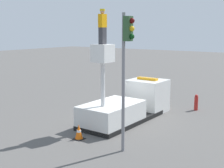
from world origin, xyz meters
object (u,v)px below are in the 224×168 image
Objects in this scene: bucket_truck at (128,105)px; worker at (103,27)px; fire_hydrant at (196,102)px; traffic_cone_rear at (79,132)px; traffic_light_pole at (126,56)px.

bucket_truck is 3.87× the size of worker.
bucket_truck reaches higher than fire_hydrant.
bucket_truck is 5.01m from fire_hydrant.
traffic_cone_rear is (-8.65, 2.51, -0.17)m from fire_hydrant.
worker is at bearing -1.36° from traffic_cone_rear.
traffic_cone_rear is (-4.29, 0.04, -0.50)m from bucket_truck.
traffic_light_pole is (-4.28, -2.64, 3.31)m from bucket_truck.
traffic_light_pole is 8.04× the size of traffic_cone_rear.
traffic_cone_rear is at bearing 163.81° from fire_hydrant.
bucket_truck is 6.02m from traffic_light_pole.
traffic_cone_rear is at bearing 90.32° from traffic_light_pole.
traffic_light_pole is at bearing -124.75° from worker.
fire_hydrant is at bearing -16.19° from traffic_cone_rear.
traffic_light_pole reaches higher than traffic_cone_rear.
bucket_truck is 9.21× the size of traffic_cone_rear.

